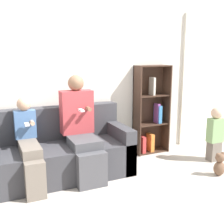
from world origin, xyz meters
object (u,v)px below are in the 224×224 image
object	(u,v)px
couch	(58,154)
teddy_bear	(219,165)
adult_seated	(81,126)
child_seated	(29,144)
bookshelf	(150,113)
toddler_standing	(215,133)

from	to	relation	value
couch	teddy_bear	xyz separation A→B (m)	(1.93, -0.89, -0.15)
adult_seated	child_seated	size ratio (longest dim) A/B	1.24
couch	teddy_bear	size ratio (longest dim) A/B	5.83
child_seated	couch	bearing A→B (deg)	24.72
couch	adult_seated	size ratio (longest dim) A/B	1.43
teddy_bear	bookshelf	bearing A→B (deg)	105.66
couch	bookshelf	world-z (taller)	bookshelf
toddler_standing	couch	bearing A→B (deg)	168.85
adult_seated	child_seated	bearing A→B (deg)	-175.14
adult_seated	toddler_standing	world-z (taller)	adult_seated
adult_seated	child_seated	distance (m)	0.68
child_seated	teddy_bear	bearing A→B (deg)	-17.24
bookshelf	couch	bearing A→B (deg)	-169.28
adult_seated	child_seated	world-z (taller)	adult_seated
couch	adult_seated	world-z (taller)	adult_seated
couch	teddy_bear	bearing A→B (deg)	-24.64
teddy_bear	toddler_standing	bearing A→B (deg)	53.30
couch	child_seated	bearing A→B (deg)	-155.28
bookshelf	teddy_bear	bearing A→B (deg)	-74.34
toddler_standing	bookshelf	world-z (taller)	bookshelf
toddler_standing	bookshelf	xyz separation A→B (m)	(-0.66, 0.75, 0.22)
adult_seated	couch	bearing A→B (deg)	158.40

